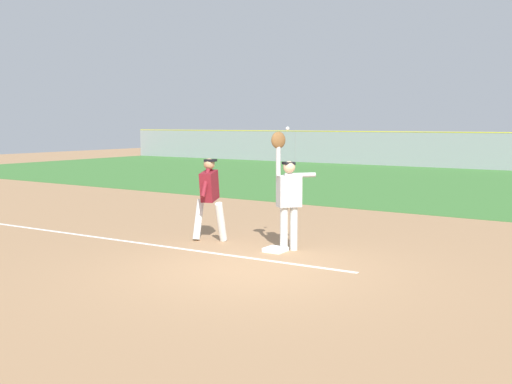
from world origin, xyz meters
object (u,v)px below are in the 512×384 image
fielder (288,193)px  parked_car_red (396,152)px  runner (209,193)px  baseball (288,129)px  first_base (275,250)px  parked_car_black (481,154)px

fielder → parked_car_red: size_ratio=0.51×
runner → baseball: size_ratio=23.24×
fielder → baseball: size_ratio=30.81×
first_base → fielder: fielder is taller
runner → parked_car_red: (-5.87, 26.24, -0.32)m
first_base → runner: (-1.70, 0.14, 0.96)m
parked_car_black → fielder: bearing=-86.8°
fielder → runner: bearing=41.6°
baseball → parked_car_red: 27.21m
first_base → fielder: (0.14, 0.22, 1.08)m
parked_car_red → parked_car_black: same height
fielder → baseball: bearing=-11.7°
parked_car_black → baseball: bearing=-86.9°
first_base → parked_car_red: bearing=106.0°
parked_car_red → baseball: bearing=-71.5°
first_base → runner: runner is taller
fielder → baseball: (-0.07, 0.09, 1.21)m
runner → parked_car_black: bearing=74.4°
baseball → parked_car_red: (-7.64, 26.06, -1.66)m
baseball → parked_car_black: 26.47m
runner → baseball: (1.76, 0.17, 1.34)m
fielder → parked_car_black: bearing=-45.1°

